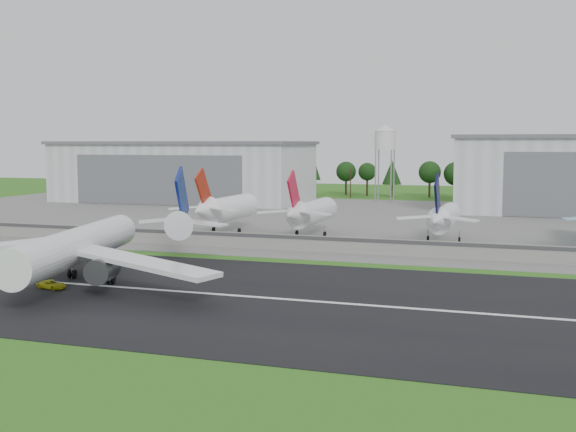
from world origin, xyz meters
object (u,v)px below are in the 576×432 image
(main_airliner, at_px, (74,255))
(parked_jet_red_a, at_px, (224,209))
(parked_jet_red_b, at_px, (309,212))
(ground_vehicle, at_px, (52,284))
(parked_jet_navy, at_px, (443,218))

(main_airliner, xyz_separation_m, parked_jet_red_a, (-3.52, 67.01, 1.49))
(main_airliner, xyz_separation_m, parked_jet_red_b, (18.58, 66.98, 1.24))
(main_airliner, relative_size, parked_jet_red_a, 1.88)
(parked_jet_red_a, relative_size, parked_jet_red_b, 1.00)
(parked_jet_red_a, bearing_deg, main_airliner, -86.99)
(ground_vehicle, height_order, parked_jet_red_b, parked_jet_red_b)
(ground_vehicle, height_order, parked_jet_red_a, parked_jet_red_a)
(parked_jet_navy, bearing_deg, ground_vehicle, -125.92)
(main_airliner, distance_m, parked_jet_navy, 83.61)
(parked_jet_navy, bearing_deg, parked_jet_red_b, 179.92)
(ground_vehicle, xyz_separation_m, parked_jet_red_a, (-2.19, 71.06, 5.61))
(parked_jet_navy, bearing_deg, parked_jet_red_a, 179.92)
(main_airliner, bearing_deg, ground_vehicle, 58.47)
(main_airliner, height_order, parked_jet_red_b, main_airliner)
(main_airliner, distance_m, parked_jet_red_b, 69.52)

